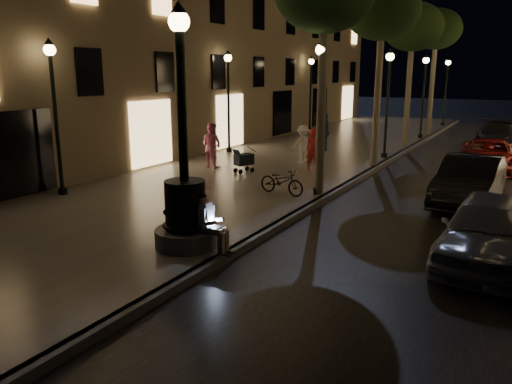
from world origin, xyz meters
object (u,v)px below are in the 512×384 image
Objects in this scene: seated_man_laptop at (208,220)px; car_second at (470,181)px; tree_third at (413,28)px; lamp_curb_c at (424,86)px; car_third at (488,155)px; tree_second at (382,11)px; lamp_curb_d at (446,83)px; lamp_left_c at (311,84)px; lamp_left_b at (228,88)px; pedestrian_blue at (325,132)px; stroller at (244,160)px; lamp_curb_b at (388,90)px; pedestrian_red at (313,150)px; fountain_lamppost at (185,202)px; lamp_curb_a at (320,98)px; tree_far at (436,30)px; car_front at (489,230)px; pedestrian_pink at (212,145)px; lamp_left_a at (54,98)px; car_rear at (498,138)px; bicycle at (282,181)px; pedestrian_white at (303,144)px.

seated_man_laptop is 8.92m from car_second.
lamp_curb_c is at bearing 90.00° from tree_third.
tree_second is at bearing -160.88° from car_third.
lamp_curb_d is 10.70m from lamp_left_c.
lamp_left_b is at bearing -139.80° from tree_third.
pedestrian_blue is at bearing -112.76° from lamp_curb_c.
tree_third is 12.13m from stroller.
lamp_curb_d is (0.00, 16.00, 0.00)m from lamp_curb_b.
pedestrian_red is at bearing -110.39° from lamp_curb_b.
fountain_lamppost reaches higher than lamp_curb_d.
tree_second reaches higher than car_third.
lamp_left_b is at bearing 139.80° from lamp_curb_a.
lamp_curb_a is (-0.08, -18.00, -3.20)m from tree_far.
lamp_left_c is at bearing -131.59° from lamp_curb_d.
pedestrian_red reaches higher than car_third.
fountain_lamppost is 22.10m from lamp_curb_c.
car_front is at bearing -65.07° from lamp_curb_b.
car_third is at bearing -144.21° from pedestrian_pink.
tree_second reaches higher than pedestrian_pink.
tree_third is 1.50× the size of lamp_left_c.
tree_far is 6.80m from lamp_curb_d.
tree_far is at bearing 59.11° from lamp_left_b.
lamp_left_a and lamp_left_b have the same top height.
car_rear is at bearing 26.96° from pedestrian_red.
lamp_left_c is 14.74m from stroller.
tree_second is 3.91× the size of pedestrian_blue.
tree_second reaches higher than lamp_curb_a.
pedestrian_pink is at bearing 67.67° from bicycle.
car_second is 11.59m from car_rear.
lamp_curb_b reaches higher than pedestrian_red.
tree_third reaches higher than pedestrian_white.
lamp_curb_d is 2.96× the size of pedestrian_white.
car_front reaches higher than stroller.
tree_third is 12.34m from car_second.
car_front is at bearing 24.53° from fountain_lamppost.
seated_man_laptop is at bearing 0.00° from fountain_lamppost.
tree_second is 1.54× the size of lamp_curb_d.
stroller is at bearing -129.02° from car_rear.
tree_second is (0.19, 12.00, 5.45)m from seated_man_laptop.
car_second is at bearing 16.85° from pedestrian_blue.
car_second is at bearing -67.21° from tree_third.
fountain_lamppost reaches higher than stroller.
car_rear is at bearing -125.61° from pedestrian_pink.
lamp_left_b is at bearing -111.53° from lamp_curb_d.
lamp_curb_b and lamp_curb_d have the same top height.
lamp_left_c is at bearing 113.93° from lamp_curb_a.
fountain_lamppost reaches higher than pedestrian_red.
fountain_lamppost is 7.00m from lamp_left_a.
car_third is 7.35m from pedestrian_red.
lamp_curb_c is at bearing -153.37° from pedestrian_white.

